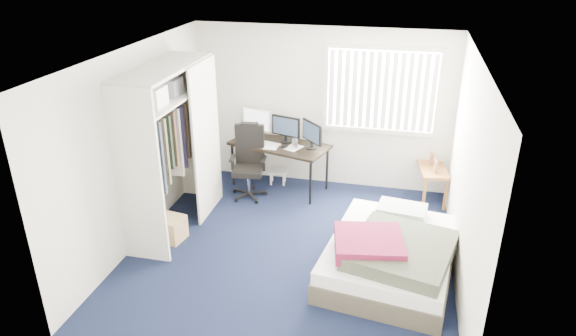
% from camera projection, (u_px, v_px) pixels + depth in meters
% --- Properties ---
extents(ground, '(4.20, 4.20, 0.00)m').
position_uv_depth(ground, '(291.00, 249.00, 6.61)').
color(ground, black).
rests_on(ground, ground).
extents(room_shell, '(4.20, 4.20, 4.20)m').
position_uv_depth(room_shell, '(292.00, 140.00, 5.99)').
color(room_shell, silver).
rests_on(room_shell, ground).
extents(window_assembly, '(1.72, 0.09, 1.32)m').
position_uv_depth(window_assembly, '(381.00, 91.00, 7.58)').
color(window_assembly, white).
rests_on(window_assembly, ground).
extents(closet, '(0.64, 1.84, 2.22)m').
position_uv_depth(closet, '(170.00, 133.00, 6.64)').
color(closet, beige).
rests_on(closet, ground).
extents(desk, '(1.64, 1.09, 1.20)m').
position_uv_depth(desk, '(280.00, 141.00, 7.97)').
color(desk, black).
rests_on(desk, ground).
extents(office_chair, '(0.59, 0.59, 1.13)m').
position_uv_depth(office_chair, '(249.00, 169.00, 7.86)').
color(office_chair, black).
rests_on(office_chair, ground).
extents(footstool, '(0.31, 0.26, 0.23)m').
position_uv_depth(footstool, '(278.00, 173.00, 8.31)').
color(footstool, white).
rests_on(footstool, ground).
extents(nightstand, '(0.51, 0.83, 0.71)m').
position_uv_depth(nightstand, '(432.00, 171.00, 7.70)').
color(nightstand, brown).
rests_on(nightstand, ground).
extents(bed, '(1.66, 2.06, 0.63)m').
position_uv_depth(bed, '(391.00, 254.00, 6.03)').
color(bed, '#443D31').
rests_on(bed, ground).
extents(pine_box, '(0.47, 0.38, 0.32)m').
position_uv_depth(pine_box, '(168.00, 228.00, 6.78)').
color(pine_box, '#9D724E').
rests_on(pine_box, ground).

